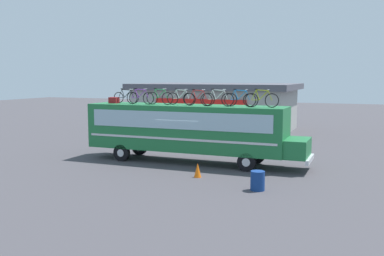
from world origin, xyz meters
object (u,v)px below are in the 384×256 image
object	(u,v)px
rooftop_bicycle_3	(160,98)
rooftop_bicycle_4	(181,98)
rooftop_bicycle_1	(126,97)
trash_bin	(258,181)
rooftop_bicycle_7	(240,99)
bus	(189,128)
rooftop_bicycle_6	(218,99)
rooftop_bicycle_8	(261,100)
rooftop_bicycle_5	(198,99)
luggage_bag_1	(114,100)
rooftop_bicycle_2	(140,97)
traffic_cone	(198,170)

from	to	relation	value
rooftop_bicycle_3	rooftop_bicycle_4	distance (m)	1.20
rooftop_bicycle_1	trash_bin	bearing A→B (deg)	-27.21
rooftop_bicycle_4	rooftop_bicycle_7	distance (m)	3.50
bus	rooftop_bicycle_3	distance (m)	2.40
rooftop_bicycle_6	rooftop_bicycle_8	world-z (taller)	rooftop_bicycle_8
rooftop_bicycle_5	trash_bin	world-z (taller)	rooftop_bicycle_5
luggage_bag_1	rooftop_bicycle_6	bearing A→B (deg)	-1.66
rooftop_bicycle_3	bus	bearing A→B (deg)	7.67
bus	rooftop_bicycle_2	size ratio (longest dim) A/B	7.17
rooftop_bicycle_1	traffic_cone	world-z (taller)	rooftop_bicycle_1
rooftop_bicycle_8	rooftop_bicycle_4	bearing A→B (deg)	175.74
rooftop_bicycle_6	rooftop_bicycle_3	bearing A→B (deg)	179.94
luggage_bag_1	rooftop_bicycle_2	xyz separation A→B (m)	(1.95, -0.35, 0.21)
rooftop_bicycle_6	rooftop_bicycle_7	world-z (taller)	rooftop_bicycle_6
rooftop_bicycle_6	rooftop_bicycle_7	distance (m)	1.20
rooftop_bicycle_6	trash_bin	xyz separation A→B (m)	(3.26, -4.32, -3.21)
trash_bin	rooftop_bicycle_6	bearing A→B (deg)	127.01
rooftop_bicycle_2	traffic_cone	size ratio (longest dim) A/B	2.51
rooftop_bicycle_5	rooftop_bicycle_7	world-z (taller)	rooftop_bicycle_7
rooftop_bicycle_4	rooftop_bicycle_8	world-z (taller)	rooftop_bicycle_8
bus	rooftop_bicycle_7	xyz separation A→B (m)	(2.98, -0.14, 1.70)
bus	traffic_cone	bearing A→B (deg)	-60.94
rooftop_bicycle_2	trash_bin	size ratio (longest dim) A/B	2.11
rooftop_bicycle_5	trash_bin	distance (m)	6.81
rooftop_bicycle_8	traffic_cone	size ratio (longest dim) A/B	2.55
rooftop_bicycle_7	bus	bearing A→B (deg)	177.29
luggage_bag_1	rooftop_bicycle_8	size ratio (longest dim) A/B	0.29
rooftop_bicycle_4	rooftop_bicycle_7	size ratio (longest dim) A/B	0.96
rooftop_bicycle_6	rooftop_bicycle_8	distance (m)	2.38
rooftop_bicycle_7	rooftop_bicycle_8	size ratio (longest dim) A/B	0.97
bus	rooftop_bicycle_6	xyz separation A→B (m)	(1.79, -0.23, 1.70)
rooftop_bicycle_3	traffic_cone	distance (m)	5.66
rooftop_bicycle_8	trash_bin	size ratio (longest dim) A/B	2.15
trash_bin	rooftop_bicycle_1	bearing A→B (deg)	152.79
rooftop_bicycle_7	traffic_cone	size ratio (longest dim) A/B	2.49
bus	rooftop_bicycle_3	bearing A→B (deg)	-172.33
luggage_bag_1	rooftop_bicycle_8	world-z (taller)	rooftop_bicycle_8
rooftop_bicycle_1	rooftop_bicycle_2	xyz separation A→B (m)	(1.22, -0.52, 0.02)
rooftop_bicycle_4	trash_bin	world-z (taller)	rooftop_bicycle_4
luggage_bag_1	rooftop_bicycle_4	xyz separation A→B (m)	(4.29, 0.09, 0.20)
luggage_bag_1	rooftop_bicycle_7	world-z (taller)	rooftop_bicycle_7
rooftop_bicycle_2	rooftop_bicycle_4	size ratio (longest dim) A/B	1.05
rooftop_bicycle_1	rooftop_bicycle_2	size ratio (longest dim) A/B	0.96
rooftop_bicycle_3	traffic_cone	size ratio (longest dim) A/B	2.39
rooftop_bicycle_1	rooftop_bicycle_8	world-z (taller)	rooftop_bicycle_8
rooftop_bicycle_4	rooftop_bicycle_7	bearing A→B (deg)	-3.16
luggage_bag_1	trash_bin	world-z (taller)	luggage_bag_1
bus	luggage_bag_1	xyz separation A→B (m)	(-4.80, -0.04, 1.48)
rooftop_bicycle_4	bus	bearing A→B (deg)	-5.78
rooftop_bicycle_6	rooftop_bicycle_2	bearing A→B (deg)	-178.07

